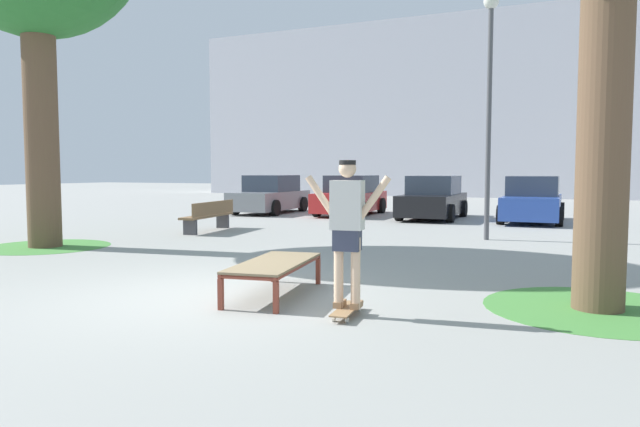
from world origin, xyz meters
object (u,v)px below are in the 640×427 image
object	(u,v)px
car_blue	(532,201)
light_post	(490,80)
car_black	(433,199)
skate_box	(274,265)
skateboard	(347,309)
car_grey	(271,196)
park_bench	(209,215)
skater	(347,223)
car_red	(351,197)

from	to	relation	value
car_blue	light_post	bearing A→B (deg)	-96.61
car_black	light_post	xyz separation A→B (m)	(2.61, -5.71, 3.13)
skate_box	skateboard	bearing A→B (deg)	-26.11
skateboard	light_post	distance (m)	9.11
car_black	car_grey	bearing A→B (deg)	178.76
skate_box	park_bench	size ratio (longest dim) A/B	0.82
car_grey	park_bench	bearing A→B (deg)	-74.82
light_post	park_bench	bearing A→B (deg)	-171.54
car_black	car_blue	world-z (taller)	same
skater	light_post	size ratio (longest dim) A/B	0.29
park_bench	light_post	world-z (taller)	light_post
skater	car_grey	distance (m)	16.65
skater	car_blue	bearing A→B (deg)	85.66
skateboard	park_bench	xyz separation A→B (m)	(-6.88, 7.21, 0.37)
car_grey	park_bench	distance (m)	7.19
skate_box	skater	xyz separation A→B (m)	(1.28, -0.63, 0.66)
park_bench	skateboard	bearing A→B (deg)	-46.33
car_black	skate_box	bearing A→B (deg)	-86.01
skate_box	park_bench	distance (m)	8.65
skateboard	car_grey	size ratio (longest dim) A/B	0.19
car_red	car_blue	xyz separation A→B (m)	(6.55, -0.52, 0.00)
skateboard	car_grey	world-z (taller)	car_grey
skateboard	car_blue	bearing A→B (deg)	85.67
park_bench	car_blue	bearing A→B (deg)	40.51
skateboard	car_blue	distance (m)	14.05
skater	car_black	size ratio (longest dim) A/B	0.40
car_blue	car_grey	bearing A→B (deg)	179.13
skateboard	car_blue	world-z (taller)	car_blue
car_grey	park_bench	size ratio (longest dim) A/B	1.75
car_black	car_blue	size ratio (longest dim) A/B	1.00
skate_box	car_blue	xyz separation A→B (m)	(2.34, 13.37, 0.28)
skate_box	skater	bearing A→B (deg)	-26.05
skate_box	car_black	distance (m)	13.41
skateboard	car_grey	distance (m)	16.65
car_grey	light_post	world-z (taller)	light_post
skateboard	skate_box	bearing A→B (deg)	153.89
car_black	skater	bearing A→B (deg)	-81.01
car_red	car_blue	size ratio (longest dim) A/B	1.01
skate_box	car_grey	bearing A→B (deg)	118.97
skater	park_bench	bearing A→B (deg)	133.68
skate_box	car_black	xyz separation A→B (m)	(-0.93, 13.38, 0.28)
car_blue	park_bench	xyz separation A→B (m)	(-7.95, -6.79, -0.24)
car_blue	car_red	bearing A→B (deg)	175.50
skate_box	skateboard	size ratio (longest dim) A/B	2.44
skater	car_red	bearing A→B (deg)	110.72
park_bench	skate_box	bearing A→B (deg)	-49.60
skate_box	car_blue	size ratio (longest dim) A/B	0.47
car_grey	car_red	distance (m)	3.30
skate_box	light_post	size ratio (longest dim) A/B	0.34
skater	car_blue	size ratio (longest dim) A/B	0.40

